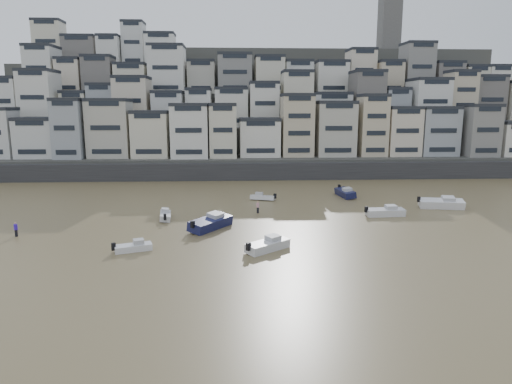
{
  "coord_description": "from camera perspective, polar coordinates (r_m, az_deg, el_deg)",
  "views": [
    {
      "loc": [
        5.48,
        -28.15,
        15.05
      ],
      "look_at": [
        8.43,
        30.0,
        4.0
      ],
      "focal_mm": 32.0,
      "sensor_mm": 36.0,
      "label": 1
    }
  ],
  "objects": [
    {
      "name": "hillside",
      "position": [
        133.33,
        1.09,
        9.87
      ],
      "size": [
        141.04,
        66.0,
        50.0
      ],
      "color": "#4C4C47",
      "rests_on": "ground"
    },
    {
      "name": "boat_c",
      "position": [
        56.79,
        -5.69,
        -3.65
      ],
      "size": [
        6.1,
        7.23,
        1.96
      ],
      "primitive_type": null,
      "rotation": [
        0.0,
        0.0,
        0.95
      ],
      "color": "#161944",
      "rests_on": "ground"
    },
    {
      "name": "harbor_wall",
      "position": [
        94.2,
        -0.13,
        2.63
      ],
      "size": [
        140.0,
        3.0,
        3.5
      ],
      "primitive_type": "cube",
      "color": "#38383A",
      "rests_on": "ground"
    },
    {
      "name": "boat_d",
      "position": [
        65.57,
        15.87,
        -2.23
      ],
      "size": [
        5.89,
        2.23,
        1.58
      ],
      "primitive_type": null,
      "rotation": [
        0.0,
        0.0,
        0.06
      ],
      "color": "silver",
      "rests_on": "ground"
    },
    {
      "name": "boat_i",
      "position": [
        77.98,
        11.08,
        0.05
      ],
      "size": [
        2.73,
        6.44,
        1.7
      ],
      "primitive_type": null,
      "rotation": [
        0.0,
        0.0,
        -1.46
      ],
      "color": "#13163B",
      "rests_on": "ground"
    },
    {
      "name": "boat_f",
      "position": [
        62.6,
        -11.28,
        -2.77
      ],
      "size": [
        2.16,
        4.89,
        1.29
      ],
      "primitive_type": null,
      "rotation": [
        0.0,
        0.0,
        1.7
      ],
      "color": "silver",
      "rests_on": "ground"
    },
    {
      "name": "boat_g",
      "position": [
        73.09,
        22.17,
        -1.19
      ],
      "size": [
        7.21,
        3.48,
        1.89
      ],
      "primitive_type": null,
      "rotation": [
        0.0,
        0.0,
        -0.18
      ],
      "color": "silver",
      "rests_on": "ground"
    },
    {
      "name": "ground",
      "position": [
        32.38,
        -12.89,
        -17.23
      ],
      "size": [
        400.0,
        400.0,
        0.0
      ],
      "primitive_type": "plane",
      "color": "olive",
      "rests_on": "ground"
    },
    {
      "name": "boat_a",
      "position": [
        48.32,
        1.47,
        -6.44
      ],
      "size": [
        5.58,
        5.04,
        1.55
      ],
      "primitive_type": null,
      "rotation": [
        0.0,
        0.0,
        0.69
      ],
      "color": "silver",
      "rests_on": "ground"
    },
    {
      "name": "boat_j",
      "position": [
        49.85,
        -15.1,
        -6.52
      ],
      "size": [
        4.4,
        2.71,
        1.14
      ],
      "primitive_type": null,
      "rotation": [
        0.0,
        0.0,
        0.35
      ],
      "color": "silver",
      "rests_on": "ground"
    },
    {
      "name": "person_blue",
      "position": [
        60.22,
        -27.82,
        -4.14
      ],
      "size": [
        0.44,
        0.44,
        1.74
      ],
      "primitive_type": null,
      "color": "#381AC4",
      "rests_on": "ground"
    },
    {
      "name": "boat_h",
      "position": [
        73.73,
        0.84,
        -0.56
      ],
      "size": [
        4.58,
        2.82,
        1.19
      ],
      "primitive_type": null,
      "rotation": [
        0.0,
        0.0,
        2.8
      ],
      "color": "silver",
      "rests_on": "ground"
    },
    {
      "name": "person_pink",
      "position": [
        64.76,
        0.23,
        -1.9
      ],
      "size": [
        0.44,
        0.44,
        1.74
      ],
      "primitive_type": null,
      "color": "#CE929D",
      "rests_on": "ground"
    }
  ]
}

